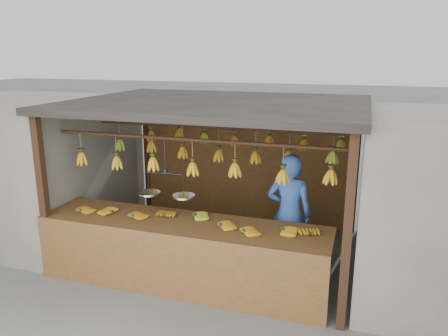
% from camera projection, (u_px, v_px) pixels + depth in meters
% --- Properties ---
extents(ground, '(80.00, 80.00, 0.00)m').
position_uv_depth(ground, '(218.00, 251.00, 7.02)').
color(ground, '#5B5B57').
extents(stall, '(4.30, 3.30, 2.40)m').
position_uv_depth(stall, '(225.00, 126.00, 6.82)').
color(stall, black).
rests_on(stall, ground).
extents(neighbor_left, '(3.00, 3.00, 2.30)m').
position_uv_depth(neighbor_left, '(28.00, 164.00, 7.80)').
color(neighbor_left, slate).
rests_on(neighbor_left, ground).
extents(counter, '(3.94, 0.90, 0.96)m').
position_uv_depth(counter, '(179.00, 238.00, 5.73)').
color(counter, brown).
rests_on(counter, ground).
extents(hanging_bananas, '(3.61, 2.24, 0.38)m').
position_uv_depth(hanging_bananas, '(218.00, 152.00, 6.61)').
color(hanging_bananas, '#B47D13').
rests_on(hanging_bananas, ground).
extents(balance_scale, '(0.79, 0.32, 0.79)m').
position_uv_depth(balance_scale, '(166.00, 192.00, 5.90)').
color(balance_scale, black).
rests_on(balance_scale, ground).
extents(vendor, '(0.64, 0.43, 1.75)m').
position_uv_depth(vendor, '(289.00, 214.00, 6.15)').
color(vendor, '#3359A5').
rests_on(vendor, ground).
extents(bag_bundles, '(0.08, 0.26, 1.29)m').
position_uv_depth(bag_bundles, '(351.00, 178.00, 7.42)').
color(bag_bundles, red).
rests_on(bag_bundles, ground).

